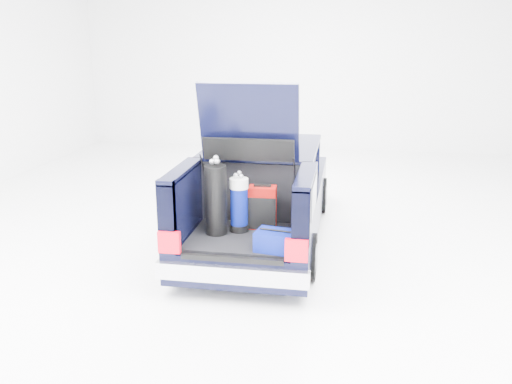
% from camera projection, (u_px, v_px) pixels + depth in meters
% --- Properties ---
extents(ground, '(14.00, 14.00, 0.00)m').
position_uv_depth(ground, '(261.00, 238.00, 8.39)').
color(ground, white).
rests_on(ground, ground).
extents(car, '(1.87, 4.65, 2.47)m').
position_uv_depth(car, '(263.00, 195.00, 8.30)').
color(car, black).
rests_on(car, ground).
extents(red_suitcase, '(0.36, 0.24, 0.59)m').
position_uv_depth(red_suitcase, '(262.00, 207.00, 7.02)').
color(red_suitcase, '#780604').
rests_on(red_suitcase, car).
extents(black_golf_bag, '(0.32, 0.33, 0.99)m').
position_uv_depth(black_golf_bag, '(216.00, 200.00, 6.76)').
color(black_golf_bag, black).
rests_on(black_golf_bag, car).
extents(blue_golf_bag, '(0.27, 0.27, 0.79)m').
position_uv_depth(blue_golf_bag, '(239.00, 204.00, 6.87)').
color(blue_golf_bag, black).
rests_on(blue_golf_bag, car).
extents(blue_duffel, '(0.54, 0.40, 0.26)m').
position_uv_depth(blue_duffel, '(277.00, 241.00, 6.31)').
color(blue_duffel, '#040D62').
rests_on(blue_duffel, car).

